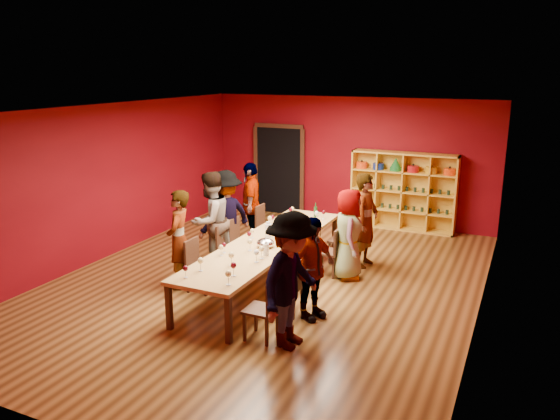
% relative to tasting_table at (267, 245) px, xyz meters
% --- Properties ---
extents(room_shell, '(7.10, 9.10, 3.04)m').
position_rel_tasting_table_xyz_m(room_shell, '(0.00, 0.00, 0.80)').
color(room_shell, '#513215').
rests_on(room_shell, ground).
extents(tasting_table, '(1.10, 4.50, 0.75)m').
position_rel_tasting_table_xyz_m(tasting_table, '(0.00, 0.00, 0.00)').
color(tasting_table, tan).
rests_on(tasting_table, ground).
extents(doorway, '(1.40, 0.17, 2.30)m').
position_rel_tasting_table_xyz_m(doorway, '(-1.80, 4.43, 0.42)').
color(doorway, black).
rests_on(doorway, ground).
extents(shelving_unit, '(2.40, 0.40, 1.80)m').
position_rel_tasting_table_xyz_m(shelving_unit, '(1.40, 4.32, 0.28)').
color(shelving_unit, gold).
rests_on(shelving_unit, ground).
extents(chair_person_left_1, '(0.42, 0.42, 0.89)m').
position_rel_tasting_table_xyz_m(chair_person_left_1, '(-0.91, -0.78, -0.20)').
color(chair_person_left_1, black).
rests_on(chair_person_left_1, ground).
extents(person_left_1, '(0.63, 0.73, 1.70)m').
position_rel_tasting_table_xyz_m(person_left_1, '(-1.27, -0.78, 0.15)').
color(person_left_1, pink).
rests_on(person_left_1, ground).
extents(chair_person_left_2, '(0.42, 0.42, 0.89)m').
position_rel_tasting_table_xyz_m(chair_person_left_2, '(-0.91, 0.22, -0.20)').
color(chair_person_left_2, black).
rests_on(chair_person_left_2, ground).
extents(person_left_2, '(0.66, 0.97, 1.84)m').
position_rel_tasting_table_xyz_m(person_left_2, '(-1.25, 0.22, 0.22)').
color(person_left_2, '#4C4C51').
rests_on(person_left_2, ground).
extents(chair_person_left_3, '(0.42, 0.42, 0.89)m').
position_rel_tasting_table_xyz_m(chair_person_left_3, '(-0.91, 0.66, -0.20)').
color(chair_person_left_3, black).
rests_on(chair_person_left_3, ground).
extents(person_left_3, '(0.86, 1.25, 1.79)m').
position_rel_tasting_table_xyz_m(person_left_3, '(-1.20, 0.66, 0.20)').
color(person_left_3, beige).
rests_on(person_left_3, ground).
extents(chair_person_left_4, '(0.42, 0.42, 0.89)m').
position_rel_tasting_table_xyz_m(chair_person_left_4, '(-0.91, 1.77, -0.20)').
color(chair_person_left_4, black).
rests_on(chair_person_left_4, ground).
extents(person_left_4, '(0.85, 1.14, 1.77)m').
position_rel_tasting_table_xyz_m(person_left_4, '(-1.23, 1.77, 0.19)').
color(person_left_4, white).
rests_on(person_left_4, ground).
extents(chair_person_right_0, '(0.42, 0.42, 0.89)m').
position_rel_tasting_table_xyz_m(chair_person_right_0, '(0.91, -1.86, -0.20)').
color(chair_person_right_0, black).
rests_on(chair_person_right_0, ground).
extents(person_right_0, '(0.61, 1.25, 1.88)m').
position_rel_tasting_table_xyz_m(person_right_0, '(1.28, -1.86, 0.24)').
color(person_right_0, '#4A494E').
rests_on(person_right_0, ground).
extents(chair_person_right_1, '(0.42, 0.42, 0.89)m').
position_rel_tasting_table_xyz_m(chair_person_right_1, '(0.91, -0.97, -0.20)').
color(chair_person_right_1, black).
rests_on(chair_person_right_1, ground).
extents(person_right_1, '(0.76, 1.02, 1.58)m').
position_rel_tasting_table_xyz_m(person_right_1, '(1.21, -0.97, 0.09)').
color(person_right_1, '#131734').
rests_on(person_right_1, ground).
extents(chair_person_right_3, '(0.42, 0.42, 0.89)m').
position_rel_tasting_table_xyz_m(chair_person_right_3, '(0.91, 0.82, -0.20)').
color(chair_person_right_3, black).
rests_on(chair_person_right_3, ground).
extents(person_right_3, '(0.69, 0.90, 1.63)m').
position_rel_tasting_table_xyz_m(person_right_3, '(1.21, 0.82, 0.11)').
color(person_right_3, '#6094C6').
rests_on(person_right_3, ground).
extents(chair_person_right_4, '(0.42, 0.42, 0.89)m').
position_rel_tasting_table_xyz_m(chair_person_right_4, '(0.91, 1.57, -0.20)').
color(chair_person_right_4, black).
rests_on(chair_person_right_4, ground).
extents(person_right_4, '(0.53, 0.68, 1.78)m').
position_rel_tasting_table_xyz_m(person_right_4, '(1.31, 1.57, 0.19)').
color(person_right_4, '#131B34').
rests_on(person_right_4, ground).
extents(wine_glass_0, '(0.08, 0.08, 0.20)m').
position_rel_tasting_table_xyz_m(wine_glass_0, '(-0.36, 0.98, 0.19)').
color(wine_glass_0, silver).
rests_on(wine_glass_0, tasting_table).
extents(wine_glass_1, '(0.08, 0.08, 0.21)m').
position_rel_tasting_table_xyz_m(wine_glass_1, '(0.31, -0.99, 0.20)').
color(wine_glass_1, silver).
rests_on(wine_glass_1, tasting_table).
extents(wine_glass_2, '(0.07, 0.07, 0.18)m').
position_rel_tasting_table_xyz_m(wine_glass_2, '(-0.37, -0.81, 0.18)').
color(wine_glass_2, silver).
rests_on(wine_glass_2, tasting_table).
extents(wine_glass_3, '(0.08, 0.08, 0.20)m').
position_rel_tasting_table_xyz_m(wine_glass_3, '(0.30, 1.61, 0.20)').
color(wine_glass_3, silver).
rests_on(wine_glass_3, tasting_table).
extents(wine_glass_4, '(0.09, 0.09, 0.21)m').
position_rel_tasting_table_xyz_m(wine_glass_4, '(0.30, -0.18, 0.21)').
color(wine_glass_4, silver).
rests_on(wine_glass_4, tasting_table).
extents(wine_glass_5, '(0.07, 0.07, 0.18)m').
position_rel_tasting_table_xyz_m(wine_glass_5, '(0.28, 0.91, 0.18)').
color(wine_glass_5, silver).
rests_on(wine_glass_5, tasting_table).
extents(wine_glass_6, '(0.09, 0.09, 0.21)m').
position_rel_tasting_table_xyz_m(wine_glass_6, '(0.31, -0.81, 0.21)').
color(wine_glass_6, silver).
rests_on(wine_glass_6, tasting_table).
extents(wine_glass_7, '(0.09, 0.09, 0.22)m').
position_rel_tasting_table_xyz_m(wine_glass_7, '(0.03, -1.27, 0.21)').
color(wine_glass_7, silver).
rests_on(wine_glass_7, tasting_table).
extents(wine_glass_8, '(0.08, 0.08, 0.21)m').
position_rel_tasting_table_xyz_m(wine_glass_8, '(-0.27, -1.66, 0.20)').
color(wine_glass_8, silver).
rests_on(wine_glass_8, tasting_table).
extents(wine_glass_9, '(0.07, 0.07, 0.18)m').
position_rel_tasting_table_xyz_m(wine_glass_9, '(-0.29, 1.78, 0.18)').
color(wine_glass_9, silver).
rests_on(wine_glass_9, tasting_table).
extents(wine_glass_10, '(0.09, 0.09, 0.22)m').
position_rel_tasting_table_xyz_m(wine_glass_10, '(0.37, -1.95, 0.21)').
color(wine_glass_10, silver).
rests_on(wine_glass_10, tasting_table).
extents(wine_glass_11, '(0.08, 0.08, 0.21)m').
position_rel_tasting_table_xyz_m(wine_glass_11, '(-0.04, -0.53, 0.20)').
color(wine_glass_11, silver).
rests_on(wine_glass_11, tasting_table).
extents(wine_glass_12, '(0.07, 0.07, 0.18)m').
position_rel_tasting_table_xyz_m(wine_glass_12, '(-0.09, 1.40, 0.18)').
color(wine_glass_12, silver).
rests_on(wine_glass_12, tasting_table).
extents(wine_glass_13, '(0.07, 0.07, 0.18)m').
position_rel_tasting_table_xyz_m(wine_glass_13, '(0.38, 1.79, 0.18)').
color(wine_glass_13, silver).
rests_on(wine_glass_13, tasting_table).
extents(wine_glass_14, '(0.07, 0.07, 0.18)m').
position_rel_tasting_table_xyz_m(wine_glass_14, '(0.28, 0.77, 0.18)').
color(wine_glass_14, silver).
rests_on(wine_glass_14, tasting_table).
extents(wine_glass_15, '(0.08, 0.08, 0.21)m').
position_rel_tasting_table_xyz_m(wine_glass_15, '(-0.36, 0.87, 0.20)').
color(wine_glass_15, silver).
rests_on(wine_glass_15, tasting_table).
extents(wine_glass_16, '(0.08, 0.08, 0.21)m').
position_rel_tasting_table_xyz_m(wine_glass_16, '(0.34, 0.16, 0.20)').
color(wine_glass_16, silver).
rests_on(wine_glass_16, tasting_table).
extents(wine_glass_17, '(0.08, 0.08, 0.21)m').
position_rel_tasting_table_xyz_m(wine_glass_17, '(0.11, 0.27, 0.20)').
color(wine_glass_17, silver).
rests_on(wine_glass_17, tasting_table).
extents(wine_glass_18, '(0.07, 0.07, 0.18)m').
position_rel_tasting_table_xyz_m(wine_glass_18, '(-0.32, 0.09, 0.18)').
color(wine_glass_18, silver).
rests_on(wine_glass_18, tasting_table).
extents(wine_glass_19, '(0.07, 0.07, 0.18)m').
position_rel_tasting_table_xyz_m(wine_glass_19, '(-0.30, 1.72, 0.18)').
color(wine_glass_19, silver).
rests_on(wine_glass_19, tasting_table).
extents(wine_glass_20, '(0.07, 0.07, 0.18)m').
position_rel_tasting_table_xyz_m(wine_glass_20, '(-0.27, -0.12, 0.18)').
color(wine_glass_20, silver).
rests_on(wine_glass_20, tasting_table).
extents(wine_glass_21, '(0.07, 0.07, 0.19)m').
position_rel_tasting_table_xyz_m(wine_glass_21, '(-0.32, -1.97, 0.19)').
color(wine_glass_21, silver).
rests_on(wine_glass_21, tasting_table).
extents(wine_glass_22, '(0.07, 0.07, 0.18)m').
position_rel_tasting_table_xyz_m(wine_glass_22, '(-0.34, -0.94, 0.18)').
color(wine_glass_22, silver).
rests_on(wine_glass_22, tasting_table).
extents(wine_glass_23, '(0.09, 0.09, 0.21)m').
position_rel_tasting_table_xyz_m(wine_glass_23, '(0.27, -1.63, 0.21)').
color(wine_glass_23, silver).
rests_on(wine_glass_23, tasting_table).
extents(spittoon_bowl, '(0.30, 0.30, 0.17)m').
position_rel_tasting_table_xyz_m(spittoon_bowl, '(0.11, -0.26, 0.12)').
color(spittoon_bowl, silver).
rests_on(spittoon_bowl, tasting_table).
extents(carafe_a, '(0.14, 0.14, 0.29)m').
position_rel_tasting_table_xyz_m(carafe_a, '(-0.09, 0.24, 0.18)').
color(carafe_a, silver).
rests_on(carafe_a, tasting_table).
extents(carafe_b, '(0.12, 0.12, 0.23)m').
position_rel_tasting_table_xyz_m(carafe_b, '(0.30, -0.63, 0.15)').
color(carafe_b, silver).
rests_on(carafe_b, tasting_table).
extents(wine_bottle, '(0.07, 0.07, 0.28)m').
position_rel_tasting_table_xyz_m(wine_bottle, '(0.17, 1.89, 0.16)').
color(wine_bottle, '#133516').
rests_on(wine_bottle, tasting_table).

